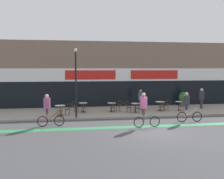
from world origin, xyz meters
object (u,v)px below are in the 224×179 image
Objects in this scene: pedestrian_near_end at (141,98)px; cyclist_0 at (144,107)px; cafe_chair_0_near at (60,110)px; planter_pot at (183,98)px; cyclist_2 at (187,105)px; pedestrian_far_end at (202,97)px; bistro_table_2 at (112,105)px; cafe_chair_1_near at (83,107)px; cafe_chair_5_near at (182,105)px; cafe_chair_4_near at (163,106)px; bistro_table_4 at (160,104)px; cafe_chair_2_side at (119,105)px; bistro_table_3 at (135,106)px; lamp_post at (76,78)px; cafe_chair_4_side at (167,104)px; bistro_table_1 at (83,105)px; cafe_chair_2_near at (113,106)px; cafe_chair_3_near at (137,107)px; bistro_table_0 at (60,108)px; bistro_table_5 at (179,104)px; cafe_chair_0_side at (68,108)px; cyclist_1 at (48,108)px; cafe_chair_1_side at (75,106)px; cafe_chair_3_side at (128,106)px.

cyclist_0 is at bearing -89.44° from pedestrian_near_end.
cafe_chair_0_near is 12.12m from planter_pot.
cyclist_2 is at bearing 16.28° from cyclist_0.
bistro_table_2 is at bearing -170.46° from pedestrian_far_end.
cafe_chair_1_near is 8.18m from cafe_chair_5_near.
bistro_table_2 is 4.23m from cafe_chair_4_near.
bistro_table_2 is at bearing 73.31° from cafe_chair_5_near.
cafe_chair_5_near is at bearing -15.89° from pedestrian_near_end.
cafe_chair_2_side reaches higher than bistro_table_4.
lamp_post is at bearing -162.47° from bistro_table_3.
bistro_table_1 is at bearing -0.23° from cafe_chair_4_side.
bistro_table_3 is at bearing -92.21° from cafe_chair_2_near.
cafe_chair_2_side is 1.00× the size of cafe_chair_3_near.
cafe_chair_5_near is 0.18× the size of lamp_post.
bistro_table_3 is 4.25m from cafe_chair_1_near.
lamp_post reaches higher than bistro_table_4.
cafe_chair_0_near is 12.59m from pedestrian_far_end.
pedestrian_far_end is (10.60, 0.83, 0.56)m from cafe_chair_1_near.
cafe_chair_3_near reaches higher than bistro_table_0.
cafe_chair_2_near is at bearing 50.67° from cafe_chair_2_side.
bistro_table_5 is 0.58× the size of planter_pot.
cafe_chair_4_near is at bearing -136.59° from planter_pot.
cafe_chair_4_near is at bearing 177.17° from cafe_chair_0_side.
cafe_chair_1_near is 0.43× the size of cyclist_1.
cafe_chair_2_side is at bearing -77.28° from cafe_chair_1_near.
pedestrian_near_end is at bearing -63.09° from cafe_chair_2_near.
cafe_chair_0_near is 0.67× the size of planter_pot.
cyclist_1 is at bearing 166.65° from cyclist_0.
lamp_post reaches higher than cyclist_1.
cafe_chair_1_side reaches higher than bistro_table_0.
bistro_table_2 is 4.54m from cafe_chair_0_near.
cafe_chair_5_near is (1.64, -0.12, 0.00)m from cafe_chair_4_near.
cyclist_1 is (-1.26, -3.26, 0.57)m from cafe_chair_0_side.
bistro_table_0 is 0.88× the size of cafe_chair_3_side.
cyclist_2 reaches higher than bistro_table_0.
cafe_chair_4_side is at bearing -86.91° from cafe_chair_0_near.
bistro_table_2 is at bearing 39.20° from cyclist_1.
bistro_table_3 is 6.11m from planter_pot.
cafe_chair_0_side is at bearing 159.89° from cyclist_2.
pedestrian_near_end reaches higher than planter_pot.
bistro_table_1 is 5.14m from pedestrian_near_end.
planter_pot is at bearing -46.00° from cafe_chair_4_near.
cyclist_0 is at bearing -130.92° from bistro_table_5.
cyclist_0 is (-0.66, -4.94, 0.66)m from bistro_table_3.
cyclist_1 is (-2.44, -4.53, 0.53)m from bistro_table_1.
cyclist_2 is at bearing -33.36° from bistro_table_1.
cafe_chair_2_side is at bearing -145.47° from pedestrian_near_end.
pedestrian_far_end is (11.20, 2.55, -1.84)m from lamp_post.
bistro_table_4 is 7.78m from lamp_post.
cafe_chair_5_near is at bearing -144.52° from pedestrian_far_end.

